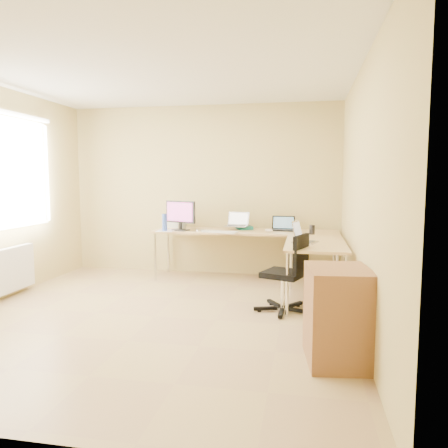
% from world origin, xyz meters
% --- Properties ---
extents(floor, '(4.50, 4.50, 0.00)m').
position_xyz_m(floor, '(0.00, 0.00, 0.00)').
color(floor, tan).
rests_on(floor, ground).
extents(ceiling, '(4.50, 4.50, 0.00)m').
position_xyz_m(ceiling, '(0.00, 0.00, 2.60)').
color(ceiling, white).
rests_on(ceiling, ground).
extents(wall_back, '(4.50, 0.00, 4.50)m').
position_xyz_m(wall_back, '(0.00, 2.25, 1.30)').
color(wall_back, tan).
rests_on(wall_back, ground).
extents(wall_front, '(4.50, 0.00, 4.50)m').
position_xyz_m(wall_front, '(0.00, -2.25, 1.30)').
color(wall_front, tan).
rests_on(wall_front, ground).
extents(wall_right, '(0.00, 4.50, 4.50)m').
position_xyz_m(wall_right, '(2.10, 0.00, 1.30)').
color(wall_right, tan).
rests_on(wall_right, ground).
extents(desk_main, '(2.65, 0.70, 0.73)m').
position_xyz_m(desk_main, '(0.72, 1.85, 0.36)').
color(desk_main, tan).
rests_on(desk_main, ground).
extents(desk_return, '(0.70, 1.30, 0.73)m').
position_xyz_m(desk_return, '(1.70, 0.85, 0.36)').
color(desk_return, tan).
rests_on(desk_return, ground).
extents(monitor, '(0.53, 0.34, 0.43)m').
position_xyz_m(monitor, '(-0.20, 1.68, 0.95)').
color(monitor, black).
rests_on(monitor, desk_main).
extents(book_stack, '(0.30, 0.35, 0.05)m').
position_xyz_m(book_stack, '(0.68, 2.04, 0.75)').
color(book_stack, '#0F574D').
rests_on(book_stack, desk_main).
extents(laptop_center, '(0.36, 0.30, 0.21)m').
position_xyz_m(laptop_center, '(0.59, 1.92, 0.88)').
color(laptop_center, '#ACACBD').
rests_on(laptop_center, desk_main).
extents(laptop_black, '(0.34, 0.26, 0.21)m').
position_xyz_m(laptop_black, '(1.26, 1.96, 0.83)').
color(laptop_black, black).
rests_on(laptop_black, desk_main).
extents(keyboard, '(0.51, 0.25, 0.02)m').
position_xyz_m(keyboard, '(0.41, 1.55, 0.74)').
color(keyboard, silver).
rests_on(keyboard, desk_main).
extents(mouse, '(0.12, 0.08, 0.04)m').
position_xyz_m(mouse, '(1.07, 1.77, 0.75)').
color(mouse, white).
rests_on(mouse, desk_main).
extents(mug, '(0.11, 0.11, 0.09)m').
position_xyz_m(mug, '(-0.19, 1.82, 0.77)').
color(mug, silver).
rests_on(mug, desk_main).
extents(cd_stack, '(0.14, 0.14, 0.03)m').
position_xyz_m(cd_stack, '(0.10, 1.64, 0.74)').
color(cd_stack, white).
rests_on(cd_stack, desk_main).
extents(water_bottle, '(0.09, 0.09, 0.25)m').
position_xyz_m(water_bottle, '(-0.40, 1.55, 0.86)').
color(water_bottle, '#3250A2').
rests_on(water_bottle, desk_main).
extents(papers, '(0.27, 0.36, 0.01)m').
position_xyz_m(papers, '(-0.40, 1.61, 0.73)').
color(papers, silver).
rests_on(papers, desk_main).
extents(white_box, '(0.29, 0.25, 0.09)m').
position_xyz_m(white_box, '(-0.40, 2.05, 0.77)').
color(white_box, white).
rests_on(white_box, desk_main).
extents(desk_fan, '(0.30, 0.30, 0.32)m').
position_xyz_m(desk_fan, '(-0.39, 2.05, 0.89)').
color(desk_fan, silver).
rests_on(desk_fan, desk_main).
extents(black_cup, '(0.09, 0.09, 0.13)m').
position_xyz_m(black_cup, '(1.67, 1.59, 0.79)').
color(black_cup, black).
rests_on(black_cup, desk_main).
extents(laptop_return, '(0.37, 0.32, 0.21)m').
position_xyz_m(laptop_return, '(1.58, 0.82, 0.83)').
color(laptop_return, '#B2B0C4').
rests_on(laptop_return, desk_return).
extents(office_chair, '(0.68, 0.68, 0.89)m').
position_xyz_m(office_chair, '(1.35, 0.44, 0.50)').
color(office_chair, black).
rests_on(office_chair, ground).
extents(cabinet, '(0.55, 0.65, 0.83)m').
position_xyz_m(cabinet, '(1.85, -0.82, 0.36)').
color(cabinet, brown).
rests_on(cabinet, ground).
extents(radiator, '(0.09, 0.80, 0.55)m').
position_xyz_m(radiator, '(-2.03, 0.40, 0.35)').
color(radiator, white).
rests_on(radiator, ground).
extents(window, '(0.10, 1.80, 1.40)m').
position_xyz_m(window, '(-2.05, 0.40, 1.55)').
color(window, white).
rests_on(window, wall_left).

